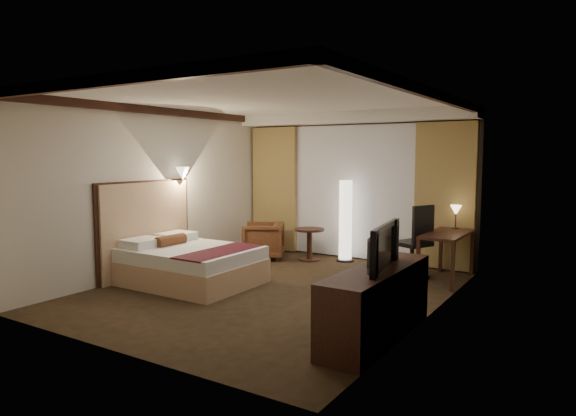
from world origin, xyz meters
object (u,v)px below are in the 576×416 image
Objects in this scene: bed at (191,266)px; armchair at (263,239)px; dresser at (377,303)px; floor_lamp at (345,221)px; television at (375,238)px; side_table at (310,244)px; desk at (446,257)px; office_chair at (412,241)px.

bed is 2.13m from armchair.
dresser is at bearing 22.63° from armchair.
floor_lamp reaches higher than television.
bed is 2.52m from side_table.
desk is at bearing 63.50° from armchair.
desk is at bearing 30.27° from office_chair.
desk is at bearing -8.20° from television.
dresser is (0.58, -2.83, -0.21)m from office_chair.
floor_lamp reaches higher than bed.
desk is (3.36, 0.09, 0.00)m from armchair.
desk reaches higher than side_table.
television is (0.02, -2.88, 0.69)m from desk.
television is at bearing -89.60° from desk.
dresser reaches higher than desk.
armchair is 3.36m from desk.
office_chair reaches higher than television.
desk reaches higher than armchair.
armchair is 1.57m from floor_lamp.
armchair is (-0.16, 2.12, 0.09)m from bed.
side_table is at bearing 129.91° from dresser.
side_table is 0.30× the size of dresser.
armchair is 4.44m from television.
floor_lamp reaches higher than side_table.
desk reaches higher than bed.
floor_lamp is 1.16× the size of desk.
office_chair reaches higher than armchair.
desk is 2.88m from dresser.
dresser is (2.59, -3.10, 0.08)m from side_table.
dresser is at bearing -50.09° from side_table.
bed is 1.27× the size of floor_lamp.
television reaches higher than armchair.
floor_lamp reaches higher than office_chair.
side_table is at bearing -162.58° from office_chair.
desk is 0.57m from office_chair.
office_chair is (1.43, -0.55, -0.16)m from floor_lamp.
bed is 1.74× the size of television.
armchair is at bearing -178.42° from desk.
bed is at bearing 168.39° from dresser.
armchair is 0.58× the size of desk.
floor_lamp is at bearing 120.66° from dresser.
floor_lamp is 2.05m from desk.
desk is at bearing -14.40° from floor_lamp.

